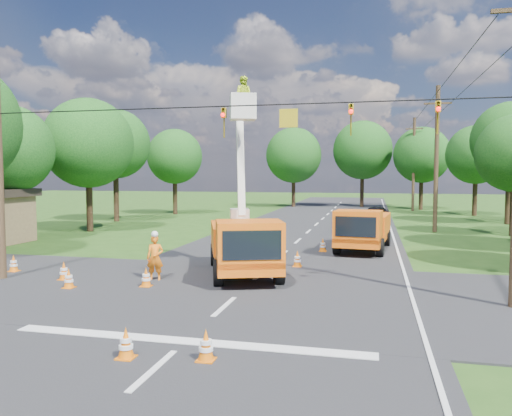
% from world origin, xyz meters
% --- Properties ---
extents(ground, '(140.00, 140.00, 0.00)m').
position_xyz_m(ground, '(0.00, 20.00, 0.00)').
color(ground, '#244815').
rests_on(ground, ground).
extents(road_main, '(12.00, 100.00, 0.06)m').
position_xyz_m(road_main, '(0.00, 20.00, 0.00)').
color(road_main, black).
rests_on(road_main, ground).
extents(road_cross, '(56.00, 10.00, 0.07)m').
position_xyz_m(road_cross, '(0.00, 2.00, 0.00)').
color(road_cross, black).
rests_on(road_cross, ground).
extents(stop_bar, '(9.00, 0.45, 0.02)m').
position_xyz_m(stop_bar, '(0.00, -3.20, 0.00)').
color(stop_bar, silver).
rests_on(stop_bar, ground).
extents(edge_line, '(0.12, 90.00, 0.02)m').
position_xyz_m(edge_line, '(5.60, 20.00, 0.00)').
color(edge_line, silver).
rests_on(edge_line, ground).
extents(bucket_truck, '(4.32, 6.74, 7.92)m').
position_xyz_m(bucket_truck, '(-0.64, 4.83, 1.65)').
color(bucket_truck, '#EF5810').
rests_on(bucket_truck, ground).
extents(second_truck, '(2.91, 6.22, 2.25)m').
position_xyz_m(second_truck, '(3.83, 12.27, 1.17)').
color(second_truck, '#EF5810').
rests_on(second_truck, ground).
extents(ground_worker, '(0.72, 0.55, 1.75)m').
position_xyz_m(ground_worker, '(-3.66, 3.07, 0.87)').
color(ground_worker, orange).
rests_on(ground_worker, ground).
extents(distant_car, '(2.74, 4.01, 1.27)m').
position_xyz_m(distant_car, '(4.50, 29.64, 0.63)').
color(distant_car, black).
rests_on(distant_car, ground).
extents(traffic_cone_0, '(0.38, 0.38, 0.71)m').
position_xyz_m(traffic_cone_0, '(-0.87, -4.50, 0.36)').
color(traffic_cone_0, orange).
rests_on(traffic_cone_0, ground).
extents(traffic_cone_1, '(0.38, 0.38, 0.71)m').
position_xyz_m(traffic_cone_1, '(0.87, -4.22, 0.36)').
color(traffic_cone_1, orange).
rests_on(traffic_cone_1, ground).
extents(traffic_cone_2, '(0.38, 0.38, 0.71)m').
position_xyz_m(traffic_cone_2, '(1.18, 6.96, 0.36)').
color(traffic_cone_2, orange).
rests_on(traffic_cone_2, ground).
extents(traffic_cone_3, '(0.38, 0.38, 0.71)m').
position_xyz_m(traffic_cone_3, '(1.83, 11.44, 0.36)').
color(traffic_cone_3, orange).
rests_on(traffic_cone_3, ground).
extents(traffic_cone_4, '(0.38, 0.38, 0.71)m').
position_xyz_m(traffic_cone_4, '(-6.05, 1.13, 0.36)').
color(traffic_cone_4, orange).
rests_on(traffic_cone_4, ground).
extents(traffic_cone_5, '(0.38, 0.38, 0.71)m').
position_xyz_m(traffic_cone_5, '(-7.04, 2.30, 0.36)').
color(traffic_cone_5, orange).
rests_on(traffic_cone_5, ground).
extents(traffic_cone_6, '(0.38, 0.38, 0.71)m').
position_xyz_m(traffic_cone_6, '(-10.02, 3.25, 0.36)').
color(traffic_cone_6, orange).
rests_on(traffic_cone_6, ground).
extents(traffic_cone_7, '(0.38, 0.38, 0.71)m').
position_xyz_m(traffic_cone_7, '(4.35, 16.83, 0.36)').
color(traffic_cone_7, orange).
rests_on(traffic_cone_7, ground).
extents(traffic_cone_8, '(0.38, 0.38, 0.71)m').
position_xyz_m(traffic_cone_8, '(-3.51, 1.97, 0.36)').
color(traffic_cone_8, orange).
rests_on(traffic_cone_8, ground).
extents(pole_right_mid, '(1.80, 0.30, 10.00)m').
position_xyz_m(pole_right_mid, '(8.50, 22.00, 5.11)').
color(pole_right_mid, '#4C3823').
rests_on(pole_right_mid, ground).
extents(pole_right_far, '(1.80, 0.30, 10.00)m').
position_xyz_m(pole_right_far, '(8.50, 42.00, 5.11)').
color(pole_right_far, '#4C3823').
rests_on(pole_right_far, ground).
extents(signal_span, '(18.00, 0.29, 1.07)m').
position_xyz_m(signal_span, '(2.23, 1.99, 5.88)').
color(signal_span, black).
rests_on(signal_span, ground).
extents(tree_left_c, '(5.20, 5.20, 8.06)m').
position_xyz_m(tree_left_c, '(-16.50, 11.00, 5.44)').
color(tree_left_c, '#382616').
rests_on(tree_left_c, ground).
extents(tree_left_d, '(6.20, 6.20, 9.24)m').
position_xyz_m(tree_left_d, '(-15.00, 17.00, 6.12)').
color(tree_left_d, '#382616').
rests_on(tree_left_d, ground).
extents(tree_left_e, '(5.80, 5.80, 9.41)m').
position_xyz_m(tree_left_e, '(-16.80, 24.00, 6.49)').
color(tree_left_e, '#382616').
rests_on(tree_left_e, ground).
extents(tree_left_f, '(5.40, 5.40, 8.40)m').
position_xyz_m(tree_left_f, '(-14.80, 32.00, 5.69)').
color(tree_left_f, '#382616').
rests_on(tree_left_f, ground).
extents(tree_right_d, '(6.00, 6.00, 9.70)m').
position_xyz_m(tree_right_d, '(14.80, 29.00, 6.68)').
color(tree_right_d, '#382616').
rests_on(tree_right_d, ground).
extents(tree_right_e, '(5.60, 5.60, 8.63)m').
position_xyz_m(tree_right_e, '(13.80, 37.00, 5.81)').
color(tree_right_e, '#382616').
rests_on(tree_right_e, ground).
extents(tree_far_a, '(6.60, 6.60, 9.50)m').
position_xyz_m(tree_far_a, '(-5.00, 45.00, 6.19)').
color(tree_far_a, '#382616').
rests_on(tree_far_a, ground).
extents(tree_far_b, '(7.00, 7.00, 10.32)m').
position_xyz_m(tree_far_b, '(3.00, 47.00, 6.81)').
color(tree_far_b, '#382616').
rests_on(tree_far_b, ground).
extents(tree_far_c, '(6.20, 6.20, 9.18)m').
position_xyz_m(tree_far_c, '(9.50, 44.00, 6.06)').
color(tree_far_c, '#382616').
rests_on(tree_far_c, ground).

